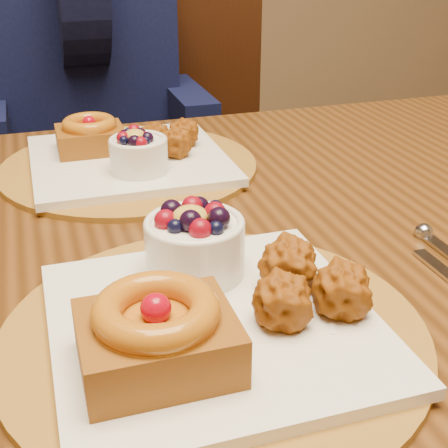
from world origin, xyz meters
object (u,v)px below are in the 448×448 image
Objects in this scene: place_setting_far at (127,156)px; place_setting_near at (208,307)px; dining_table at (164,286)px; chair_far at (169,178)px; diner at (81,46)px.

place_setting_near is at bearing -90.21° from place_setting_far.
dining_table is 4.21× the size of place_setting_near.
chair_far is 1.21× the size of diner.
place_setting_far is (0.00, 0.43, -0.01)m from place_setting_near.
diner is at bearing 90.57° from dining_table.
chair_far reaches higher than dining_table.
place_setting_far is at bearing 90.53° from dining_table.
chair_far reaches higher than place_setting_near.
diner reaches higher than dining_table.
chair_far is (0.17, 0.93, -0.26)m from place_setting_near.
dining_table is 0.24m from place_setting_near.
chair_far reaches higher than place_setting_far.
place_setting_far is at bearing -94.14° from chair_far.
dining_table is 0.75m from chair_far.
dining_table is at bearing 89.05° from place_setting_near.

